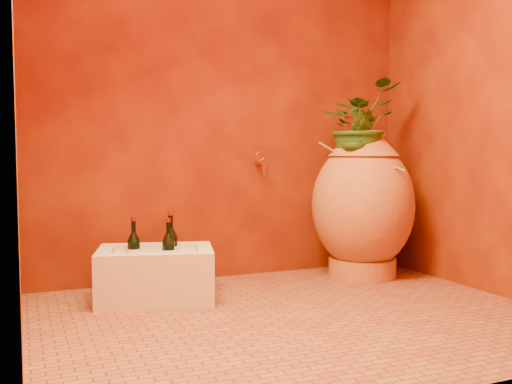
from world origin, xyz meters
name	(u,v)px	position (x,y,z in m)	size (l,w,h in m)	color
floor	(295,316)	(0.00, 0.00, 0.00)	(2.50, 2.50, 0.00)	brown
wall_back	(226,84)	(0.00, 1.00, 1.25)	(2.50, 0.02, 2.50)	#570E04
wall_left	(14,41)	(-1.25, 0.00, 1.25)	(0.02, 2.00, 2.50)	#570E04
wall_right	(495,74)	(1.25, 0.00, 1.25)	(0.02, 2.00, 2.50)	#570E04
amphora	(363,205)	(0.82, 0.65, 0.47)	(0.73, 0.73, 0.95)	#C36E37
stone_basin	(156,276)	(-0.57, 0.57, 0.14)	(0.70, 0.57, 0.29)	beige
wine_bottle_a	(134,251)	(-0.67, 0.66, 0.26)	(0.07, 0.07, 0.30)	black
wine_bottle_b	(169,252)	(-0.50, 0.56, 0.26)	(0.07, 0.07, 0.29)	black
wine_bottle_c	(171,249)	(-0.47, 0.60, 0.28)	(0.08, 0.08, 0.33)	black
wall_tap	(261,162)	(0.21, 0.92, 0.75)	(0.07, 0.14, 0.15)	#A17025
plant_main	(359,125)	(0.79, 0.66, 0.99)	(0.50, 0.44, 0.56)	#244E1B
plant_side	(358,139)	(0.71, 0.56, 0.89)	(0.20, 0.16, 0.37)	#244E1B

